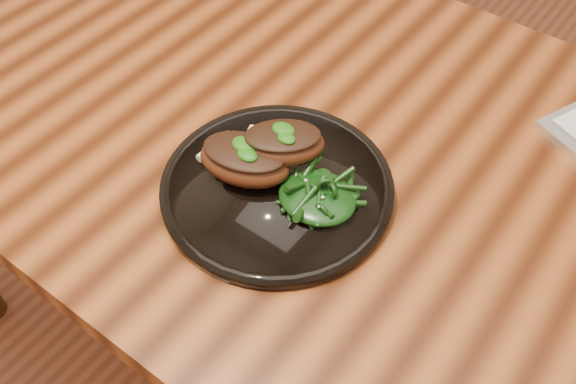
# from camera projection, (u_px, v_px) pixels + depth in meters

# --- Properties ---
(desk) EXTENTS (1.60, 0.80, 0.75)m
(desk) POSITION_uv_depth(u_px,v_px,m) (343.00, 183.00, 0.94)
(desk) COLOR #361406
(desk) RESTS_ON ground
(plate) EXTENTS (0.30, 0.30, 0.02)m
(plate) POSITION_uv_depth(u_px,v_px,m) (277.00, 188.00, 0.81)
(plate) COLOR black
(plate) RESTS_ON desk
(lamb_chop_front) EXTENTS (0.13, 0.10, 0.05)m
(lamb_chop_front) POSITION_uv_depth(u_px,v_px,m) (244.00, 159.00, 0.80)
(lamb_chop_front) COLOR #491F0E
(lamb_chop_front) RESTS_ON plate
(lamb_chop_back) EXTENTS (0.12, 0.12, 0.05)m
(lamb_chop_back) POSITION_uv_depth(u_px,v_px,m) (282.00, 143.00, 0.80)
(lamb_chop_back) COLOR #491F0E
(lamb_chop_back) RESTS_ON plate
(herb_smear) EXTENTS (0.09, 0.06, 0.01)m
(herb_smear) POSITION_uv_depth(u_px,v_px,m) (284.00, 141.00, 0.85)
(herb_smear) COLOR #0F4207
(herb_smear) RESTS_ON plate
(greens_heap) EXTENTS (0.10, 0.09, 0.04)m
(greens_heap) POSITION_uv_depth(u_px,v_px,m) (318.00, 194.00, 0.77)
(greens_heap) COLOR black
(greens_heap) RESTS_ON plate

